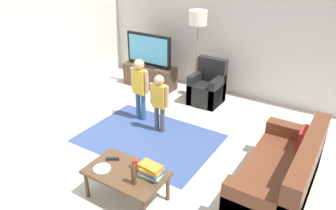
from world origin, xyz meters
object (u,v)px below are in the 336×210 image
at_px(floor_lamp, 198,22).
at_px(couch, 284,176).
at_px(child_near_tv, 140,84).
at_px(armchair, 208,88).
at_px(child_center, 159,98).
at_px(soda_can, 135,164).
at_px(plate, 102,169).
at_px(tv, 149,50).
at_px(book_stack, 151,171).
at_px(tv_remote, 113,159).
at_px(coffee_table, 126,175).
at_px(bottle, 134,174).
at_px(tv_stand, 150,76).

bearing_deg(floor_lamp, couch, -41.71).
relative_size(floor_lamp, child_near_tv, 1.54).
relative_size(armchair, child_center, 0.87).
relative_size(soda_can, plate, 0.55).
distance_m(tv, child_center, 1.99).
xyz_separation_m(tv, book_stack, (2.17, -3.01, -0.35)).
bearing_deg(couch, armchair, 136.00).
xyz_separation_m(floor_lamp, book_stack, (1.09, -3.19, -1.04)).
distance_m(tv_remote, plate, 0.22).
bearing_deg(soda_can, floor_lamp, 104.62).
bearing_deg(tv, child_near_tv, -60.62).
bearing_deg(couch, soda_can, -147.69).
xyz_separation_m(coffee_table, soda_can, (0.05, 0.12, 0.11)).
relative_size(couch, book_stack, 6.05).
xyz_separation_m(book_stack, soda_can, (-0.27, 0.03, -0.02)).
xyz_separation_m(tv, coffee_table, (1.85, -3.11, -0.48)).
bearing_deg(tv, tv_remote, -62.67).
relative_size(tv, bottle, 3.40).
height_order(floor_lamp, child_center, floor_lamp).
xyz_separation_m(tv_stand, soda_can, (1.90, -3.01, 0.24)).
relative_size(floor_lamp, coffee_table, 1.78).
bearing_deg(bottle, tv_remote, 157.07).
height_order(floor_lamp, child_near_tv, floor_lamp).
bearing_deg(book_stack, tv, 125.77).
bearing_deg(child_near_tv, tv_remote, -64.35).
relative_size(tv, book_stack, 3.69).
distance_m(book_stack, tv_remote, 0.62).
xyz_separation_m(tv_stand, tv, (-0.00, -0.02, 0.60)).
relative_size(floor_lamp, child_center, 1.71).
relative_size(tv_stand, plate, 5.45).
height_order(tv_stand, plate, tv_stand).
xyz_separation_m(tv_stand, bottle, (2.07, -3.25, 0.31)).
distance_m(tv, floor_lamp, 1.30).
bearing_deg(bottle, child_center, 114.74).
distance_m(bottle, soda_can, 0.30).
distance_m(tv_remote, soda_can, 0.35).
bearing_deg(floor_lamp, soda_can, -75.38).
xyz_separation_m(couch, child_near_tv, (-2.75, 0.65, 0.41)).
bearing_deg(book_stack, soda_can, 174.15).
bearing_deg(armchair, child_near_tv, -118.64).
distance_m(child_center, tv_remote, 1.53).
height_order(floor_lamp, soda_can, floor_lamp).
bearing_deg(child_center, armchair, 83.05).
xyz_separation_m(tv, tv_remote, (1.55, -3.01, -0.42)).
relative_size(couch, floor_lamp, 1.01).
height_order(child_near_tv, book_stack, child_near_tv).
bearing_deg(book_stack, child_near_tv, 130.18).
bearing_deg(tv, couch, -29.53).
distance_m(tv_stand, child_center, 2.03).
height_order(child_near_tv, soda_can, child_near_tv).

